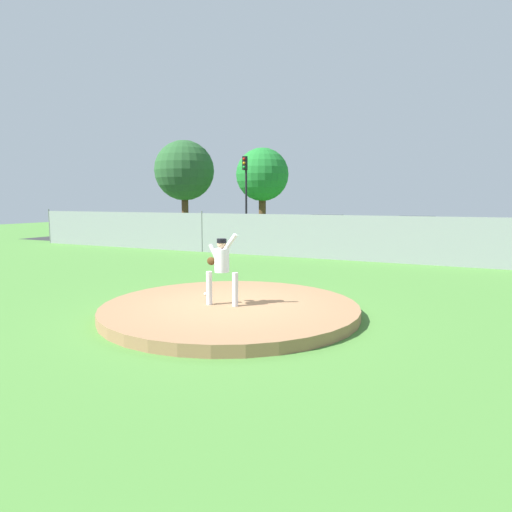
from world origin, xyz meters
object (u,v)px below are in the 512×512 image
Objects in this scene: parked_car_teal at (474,238)px; traffic_light_near at (246,183)px; parked_car_white at (274,231)px; parked_car_slate at (323,233)px; pitcher_youth at (221,264)px; parked_car_red at (414,235)px; baseball at (205,294)px.

traffic_light_near reaches higher than parked_car_teal.
parked_car_white is 5.78m from traffic_light_near.
parked_car_slate is at bearing -30.97° from traffic_light_near.
parked_car_red is (2.37, 15.10, -0.32)m from pitcher_youth.
parked_car_red is (7.57, 0.06, 0.03)m from parked_car_white.
traffic_light_near is (-6.61, 3.97, 2.85)m from parked_car_slate.
parked_car_teal is at bearing -10.49° from parked_car_red.
parked_car_teal is 0.78× the size of traffic_light_near.
pitcher_youth is at bearing -81.39° from parked_car_slate.
parked_car_slate is at bearing -173.10° from parked_car_red.
traffic_light_near reaches higher than baseball.
parked_car_red is at bearing 77.33° from baseball.
pitcher_youth is at bearing -64.55° from traffic_light_near.
parked_car_teal is (10.26, -0.43, -0.02)m from parked_car_white.
parked_car_slate is at bearing 98.61° from pitcher_youth.
parked_car_red is 0.76× the size of traffic_light_near.
parked_car_slate is at bearing 95.51° from baseball.
parked_car_white is at bearing -43.95° from traffic_light_near.
parked_car_white is 1.11× the size of parked_car_teal.
baseball is at bearing -102.67° from parked_car_red.
parked_car_slate reaches higher than parked_car_red.
parked_car_white is at bearing 109.10° from pitcher_youth.
traffic_light_near is at bearing 114.05° from baseball.
parked_car_slate is (-2.20, 14.55, -0.32)m from pitcher_youth.
parked_car_slate is 0.76× the size of traffic_light_near.
parked_car_white is 1.13× the size of parked_car_slate.
pitcher_youth reaches higher than parked_car_teal.
traffic_light_near is (-7.95, 17.81, 3.40)m from baseball.
parked_car_red is (3.23, 14.39, 0.55)m from baseball.
pitcher_youth is 14.72m from parked_car_slate.
baseball is (-0.87, 0.71, -0.87)m from pitcher_youth.
pitcher_youth is 0.39× the size of parked_car_red.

